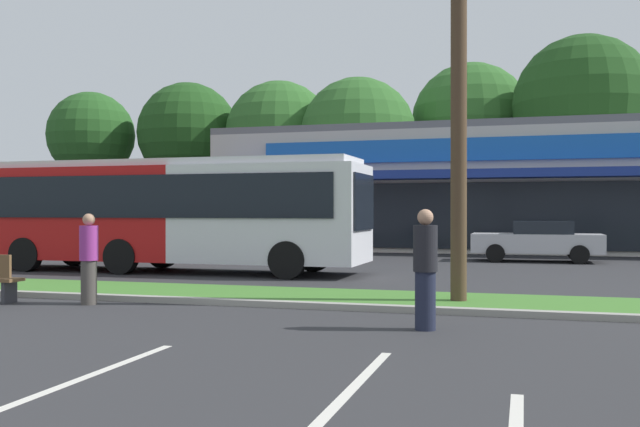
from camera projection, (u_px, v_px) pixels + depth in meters
name	position (u px, v px, depth m)	size (l,w,h in m)	color
grass_median	(265.00, 295.00, 14.38)	(56.00, 2.20, 0.12)	#427A2D
curb_lip	(242.00, 303.00, 13.21)	(56.00, 0.24, 0.12)	#99968C
parking_stripe_2	(51.00, 390.00, 6.99)	(0.12, 4.80, 0.01)	silver
parking_stripe_3	(338.00, 403.00, 6.53)	(0.12, 4.80, 0.01)	silver
storefront_building	(525.00, 190.00, 34.20)	(27.72, 13.62, 5.57)	#BCB7AD
tree_far_left	(91.00, 135.00, 49.45)	(6.05, 6.05, 10.13)	#473323
tree_left	(188.00, 133.00, 48.41)	(6.90, 6.90, 10.59)	#473323
tree_mid_left	(279.00, 135.00, 46.32)	(7.10, 7.10, 10.32)	#473323
tree_mid	(358.00, 136.00, 43.37)	(7.19, 7.19, 10.01)	#473323
tree_mid_right	(471.00, 123.00, 45.41)	(7.70, 7.70, 11.33)	#473323
tree_right	(583.00, 104.00, 39.90)	(7.80, 7.80, 11.74)	#473323
city_bus	(169.00, 212.00, 20.64)	(11.72, 2.71, 3.25)	#B71414
car_0	(25.00, 234.00, 29.02)	(4.67, 1.87, 1.58)	#515459
car_1	(538.00, 241.00, 24.70)	(4.42, 1.86, 1.42)	#B7B7BC
car_3	(165.00, 236.00, 28.12)	(4.31, 1.94, 1.47)	#9E998C
pedestrian_near_bench	(425.00, 269.00, 10.55)	(0.37, 0.37, 1.81)	#1E2338
pedestrian_by_pole	(89.00, 259.00, 13.40)	(0.35, 0.35, 1.74)	#47423D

